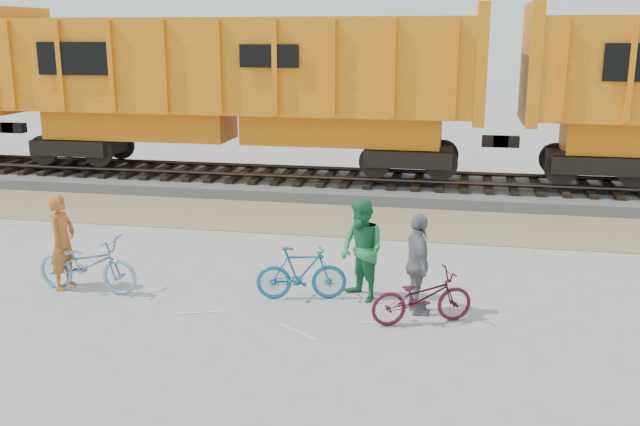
% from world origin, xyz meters
% --- Properties ---
extents(ground, '(120.00, 120.00, 0.00)m').
position_xyz_m(ground, '(0.00, 0.00, 0.00)').
color(ground, '#9E9E99').
rests_on(ground, ground).
extents(gravel_strip, '(120.00, 3.00, 0.02)m').
position_xyz_m(gravel_strip, '(0.00, 5.50, 0.01)').
color(gravel_strip, '#92805A').
rests_on(gravel_strip, ground).
extents(ballast_bed, '(120.00, 4.00, 0.30)m').
position_xyz_m(ballast_bed, '(0.00, 9.00, 0.15)').
color(ballast_bed, slate).
rests_on(ballast_bed, ground).
extents(track, '(120.00, 2.60, 0.24)m').
position_xyz_m(track, '(0.00, 9.00, 0.47)').
color(track, black).
rests_on(track, ballast_bed).
extents(hopper_car_center, '(14.00, 3.13, 4.65)m').
position_xyz_m(hopper_car_center, '(-3.34, 9.00, 3.01)').
color(hopper_car_center, black).
rests_on(hopper_car_center, track).
extents(bicycle_blue, '(1.94, 0.78, 1.00)m').
position_xyz_m(bicycle_blue, '(-3.19, -0.20, 0.50)').
color(bicycle_blue, '#6C90BF').
rests_on(bicycle_blue, ground).
extents(bicycle_teal, '(1.59, 0.76, 0.92)m').
position_xyz_m(bicycle_teal, '(0.56, 0.17, 0.46)').
color(bicycle_teal, '#105D7B').
rests_on(bicycle_teal, ground).
extents(bicycle_maroon, '(1.72, 1.16, 0.85)m').
position_xyz_m(bicycle_maroon, '(2.63, -0.48, 0.43)').
color(bicycle_maroon, '#470E21').
rests_on(bicycle_maroon, ground).
extents(person_solo, '(0.43, 0.63, 1.71)m').
position_xyz_m(person_solo, '(-3.69, -0.10, 0.86)').
color(person_solo, '#AB5A22').
rests_on(person_solo, ground).
extents(person_man, '(1.06, 1.06, 1.74)m').
position_xyz_m(person_man, '(1.56, 0.37, 0.87)').
color(person_man, '#207642').
rests_on(person_man, ground).
extents(person_woman, '(0.66, 1.04, 1.66)m').
position_xyz_m(person_woman, '(2.53, -0.08, 0.83)').
color(person_woman, slate).
rests_on(person_woman, ground).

